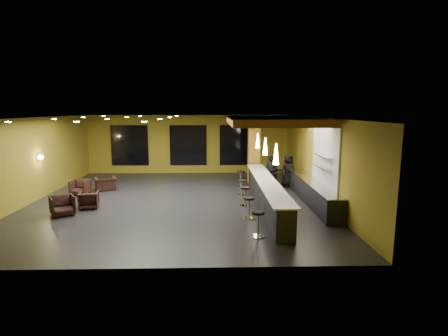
{
  "coord_description": "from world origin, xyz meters",
  "views": [
    {
      "loc": [
        1.59,
        -14.54,
        3.84
      ],
      "look_at": [
        2.0,
        0.5,
        1.3
      ],
      "focal_mm": 28.0,
      "sensor_mm": 36.0,
      "label": 1
    }
  ],
  "objects_px": {
    "staff_b": "(275,172)",
    "pendant_2": "(258,141)",
    "staff_a": "(271,172)",
    "pendant_1": "(265,146)",
    "prep_counter": "(312,192)",
    "bar_stool_2": "(245,194)",
    "pendant_0": "(276,154)",
    "column": "(254,150)",
    "armchair_c": "(80,187)",
    "bar_counter": "(266,194)",
    "bar_stool_4": "(241,177)",
    "bar_stool_3": "(242,186)",
    "armchair_d": "(106,184)",
    "armchair_b": "(89,200)",
    "staff_c": "(288,171)",
    "bar_stool_0": "(258,221)",
    "bar_stool_1": "(249,205)",
    "armchair_a": "(62,205)"
  },
  "relations": [
    {
      "from": "prep_counter",
      "to": "bar_stool_2",
      "type": "bearing_deg",
      "value": -169.43
    },
    {
      "from": "armchair_a",
      "to": "armchair_b",
      "type": "xyz_separation_m",
      "value": [
        0.64,
        0.9,
        -0.03
      ]
    },
    {
      "from": "bar_stool_3",
      "to": "staff_a",
      "type": "bearing_deg",
      "value": 36.83
    },
    {
      "from": "staff_a",
      "to": "bar_stool_0",
      "type": "distance_m",
      "value": 6.44
    },
    {
      "from": "armchair_a",
      "to": "bar_stool_0",
      "type": "distance_m",
      "value": 7.28
    },
    {
      "from": "bar_counter",
      "to": "prep_counter",
      "type": "xyz_separation_m",
      "value": [
        2.0,
        0.5,
        -0.07
      ]
    },
    {
      "from": "armchair_d",
      "to": "bar_stool_4",
      "type": "height_order",
      "value": "bar_stool_4"
    },
    {
      "from": "bar_stool_3",
      "to": "staff_c",
      "type": "bearing_deg",
      "value": 35.46
    },
    {
      "from": "prep_counter",
      "to": "staff_a",
      "type": "bearing_deg",
      "value": 120.33
    },
    {
      "from": "staff_a",
      "to": "pendant_1",
      "type": "bearing_deg",
      "value": -102.62
    },
    {
      "from": "bar_counter",
      "to": "armchair_c",
      "type": "relative_size",
      "value": 10.58
    },
    {
      "from": "armchair_b",
      "to": "bar_stool_2",
      "type": "height_order",
      "value": "bar_stool_2"
    },
    {
      "from": "bar_counter",
      "to": "pendant_2",
      "type": "relative_size",
      "value": 11.43
    },
    {
      "from": "staff_c",
      "to": "bar_stool_0",
      "type": "distance_m",
      "value": 7.3
    },
    {
      "from": "bar_stool_2",
      "to": "column",
      "type": "bearing_deg",
      "value": 79.63
    },
    {
      "from": "staff_b",
      "to": "bar_counter",
      "type": "bearing_deg",
      "value": -126.32
    },
    {
      "from": "bar_stool_1",
      "to": "bar_stool_4",
      "type": "height_order",
      "value": "bar_stool_4"
    },
    {
      "from": "pendant_2",
      "to": "bar_stool_4",
      "type": "height_order",
      "value": "pendant_2"
    },
    {
      "from": "pendant_2",
      "to": "armchair_a",
      "type": "relative_size",
      "value": 0.87
    },
    {
      "from": "pendant_0",
      "to": "bar_stool_0",
      "type": "xyz_separation_m",
      "value": [
        -0.76,
        -1.44,
        -1.83
      ]
    },
    {
      "from": "staff_a",
      "to": "bar_stool_2",
      "type": "relative_size",
      "value": 2.17
    },
    {
      "from": "prep_counter",
      "to": "staff_b",
      "type": "height_order",
      "value": "staff_b"
    },
    {
      "from": "staff_a",
      "to": "armchair_d",
      "type": "relative_size",
      "value": 1.81
    },
    {
      "from": "armchair_d",
      "to": "pendant_0",
      "type": "bearing_deg",
      "value": 122.31
    },
    {
      "from": "bar_stool_3",
      "to": "pendant_1",
      "type": "bearing_deg",
      "value": -55.35
    },
    {
      "from": "staff_c",
      "to": "bar_stool_1",
      "type": "bearing_deg",
      "value": -136.92
    },
    {
      "from": "staff_b",
      "to": "armchair_b",
      "type": "height_order",
      "value": "staff_b"
    },
    {
      "from": "bar_counter",
      "to": "bar_stool_4",
      "type": "relative_size",
      "value": 9.7
    },
    {
      "from": "prep_counter",
      "to": "armchair_d",
      "type": "relative_size",
      "value": 6.32
    },
    {
      "from": "bar_stool_1",
      "to": "pendant_1",
      "type": "bearing_deg",
      "value": 67.99
    },
    {
      "from": "pendant_0",
      "to": "bar_stool_0",
      "type": "height_order",
      "value": "pendant_0"
    },
    {
      "from": "bar_stool_1",
      "to": "bar_stool_2",
      "type": "distance_m",
      "value": 1.57
    },
    {
      "from": "pendant_0",
      "to": "staff_b",
      "type": "bearing_deg",
      "value": 79.98
    },
    {
      "from": "column",
      "to": "armchair_b",
      "type": "relative_size",
      "value": 4.78
    },
    {
      "from": "bar_counter",
      "to": "staff_a",
      "type": "height_order",
      "value": "staff_a"
    },
    {
      "from": "bar_stool_1",
      "to": "bar_stool_3",
      "type": "height_order",
      "value": "bar_stool_1"
    },
    {
      "from": "armchair_c",
      "to": "armchair_a",
      "type": "bearing_deg",
      "value": -74.66
    },
    {
      "from": "staff_b",
      "to": "armchair_c",
      "type": "height_order",
      "value": "staff_b"
    },
    {
      "from": "pendant_1",
      "to": "pendant_2",
      "type": "relative_size",
      "value": 1.0
    },
    {
      "from": "staff_c",
      "to": "bar_stool_3",
      "type": "bearing_deg",
      "value": -165.64
    },
    {
      "from": "column",
      "to": "pendant_0",
      "type": "relative_size",
      "value": 5.0
    },
    {
      "from": "staff_a",
      "to": "bar_stool_1",
      "type": "bearing_deg",
      "value": -105.87
    },
    {
      "from": "bar_counter",
      "to": "staff_b",
      "type": "distance_m",
      "value": 3.19
    },
    {
      "from": "column",
      "to": "bar_stool_4",
      "type": "xyz_separation_m",
      "value": [
        -0.76,
        -1.12,
        -1.22
      ]
    },
    {
      "from": "pendant_2",
      "to": "armchair_a",
      "type": "distance_m",
      "value": 8.86
    },
    {
      "from": "column",
      "to": "armchair_c",
      "type": "xyz_separation_m",
      "value": [
        -8.17,
        -2.51,
        -1.41
      ]
    },
    {
      "from": "armchair_c",
      "to": "pendant_1",
      "type": "bearing_deg",
      "value": -5.43
    },
    {
      "from": "armchair_a",
      "to": "bar_stool_3",
      "type": "height_order",
      "value": "armchair_a"
    },
    {
      "from": "bar_stool_2",
      "to": "armchair_b",
      "type": "bearing_deg",
      "value": -178.83
    },
    {
      "from": "staff_b",
      "to": "pendant_2",
      "type": "bearing_deg",
      "value": 163.17
    }
  ]
}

